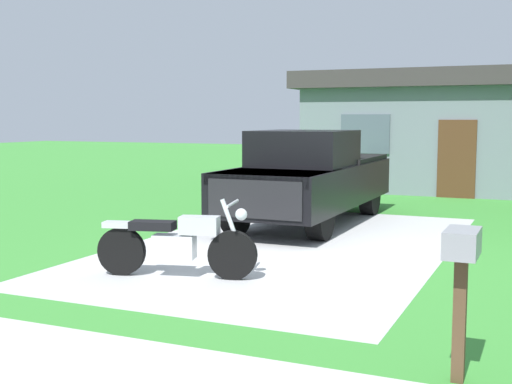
{
  "coord_description": "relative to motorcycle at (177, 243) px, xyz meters",
  "views": [
    {
      "loc": [
        3.99,
        -10.45,
        2.14
      ],
      "look_at": [
        -0.56,
        -0.12,
        0.9
      ],
      "focal_mm": 47.21,
      "sensor_mm": 36.0,
      "label": 1
    }
  ],
  "objects": [
    {
      "name": "motorcycle",
      "position": [
        0.0,
        0.0,
        0.0
      ],
      "size": [
        2.17,
        0.88,
        1.09
      ],
      "color": "black",
      "rests_on": "ground"
    },
    {
      "name": "driveway_pad",
      "position": [
        0.58,
        2.72,
        -0.47
      ],
      "size": [
        5.11,
        8.64,
        0.01
      ],
      "primitive_type": "cube",
      "color": "#BCBCBC",
      "rests_on": "ground"
    },
    {
      "name": "neighbor_house",
      "position": [
        2.24,
        13.45,
        1.32
      ],
      "size": [
        9.6,
        5.6,
        3.5
      ],
      "color": "slate",
      "rests_on": "ground"
    },
    {
      "name": "mailbox",
      "position": [
        3.94,
        -2.23,
        0.51
      ],
      "size": [
        0.26,
        0.48,
        1.26
      ],
      "color": "#4C3823",
      "rests_on": "ground"
    },
    {
      "name": "ground_plane",
      "position": [
        0.58,
        2.72,
        -0.47
      ],
      "size": [
        80.0,
        80.0,
        0.0
      ],
      "primitive_type": "plane",
      "color": "#3B8D35"
    },
    {
      "name": "pickup_truck",
      "position": [
        0.07,
        5.25,
        0.48
      ],
      "size": [
        2.0,
        5.63,
        1.9
      ],
      "color": "black",
      "rests_on": "ground"
    },
    {
      "name": "sidewalk_strip",
      "position": [
        0.58,
        -3.28,
        -0.47
      ],
      "size": [
        36.0,
        1.8,
        0.01
      ],
      "primitive_type": "cube",
      "color": "silver",
      "rests_on": "ground"
    }
  ]
}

